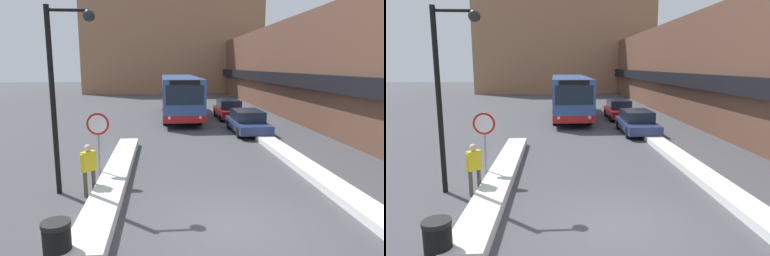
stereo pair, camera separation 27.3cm
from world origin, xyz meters
TOP-DOWN VIEW (x-y plane):
  - ground_plane at (0.00, 0.00)m, footprint 160.00×160.00m
  - building_row_right at (9.97, 24.00)m, footprint 5.50×60.00m
  - building_backdrop_far at (0.00, 45.37)m, footprint 26.00×8.00m
  - snow_bank_left at (-3.60, 3.86)m, footprint 0.90×10.97m
  - snow_bank_right at (3.60, 4.28)m, footprint 0.90×11.49m
  - city_bus at (-0.49, 19.00)m, footprint 2.71×12.19m
  - parked_car_front at (3.20, 11.97)m, footprint 1.88×4.49m
  - parked_car_middle at (3.20, 17.73)m, footprint 1.80×4.22m
  - stop_sign at (-4.13, 3.83)m, footprint 0.76×0.08m
  - street_lamp at (-4.93, 2.79)m, footprint 1.46×0.36m
  - pedestrian at (-4.21, 2.47)m, footprint 0.46×0.45m
  - trash_bin at (-4.09, -1.35)m, footprint 0.59×0.59m

SIDE VIEW (x-z plane):
  - ground_plane at x=0.00m, z-range 0.00..0.00m
  - snow_bank_right at x=3.60m, z-range 0.00..0.27m
  - snow_bank_left at x=-3.60m, z-range 0.00..0.35m
  - trash_bin at x=-4.09m, z-range 0.00..0.95m
  - parked_car_front at x=3.20m, z-range 0.01..1.39m
  - parked_car_middle at x=3.20m, z-range 0.00..1.44m
  - pedestrian at x=-4.21m, z-range 0.17..1.81m
  - city_bus at x=-0.49m, z-range 0.16..3.32m
  - stop_sign at x=-4.13m, z-range 0.55..2.98m
  - street_lamp at x=-4.93m, z-range 0.73..6.49m
  - building_row_right at x=9.97m, z-range -0.01..7.47m
  - building_backdrop_far at x=0.00m, z-range 0.00..16.20m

